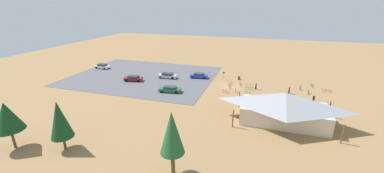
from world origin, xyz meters
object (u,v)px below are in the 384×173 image
object	(u,v)px
bicycle_silver_by_bin	(230,87)
car_maroon_near_entry	(133,78)
bicycle_orange_yard_front	(248,94)
bicycle_teal_yard_left	(312,85)
bicycle_purple_back_row	(309,92)
bicycle_black_edge_north	(300,88)
car_white_back_corner	(102,66)
bicycle_green_near_porch	(235,90)
bicycle_blue_mid_cluster	(230,84)
car_green_mid_lot	(170,89)
bicycle_blue_near_sign	(240,84)
bicycle_yellow_lone_west	(249,89)
visitor_at_bikes	(314,99)
bicycle_red_trailside	(327,91)
lot_sign	(224,75)
pine_mideast	(172,133)
bicycle_red_front_row	(225,91)
trash_bin	(239,78)
car_silver_inner_stall	(168,75)
car_blue_second_row	(199,75)
visitor_crossing_yard	(256,86)
pine_midwest	(60,120)
pine_far_east	(7,117)
visitor_near_lot	(289,90)
bike_pavilion	(284,106)
bicycle_white_edge_south	(249,86)

from	to	relation	value
bicycle_silver_by_bin	car_maroon_near_entry	distance (m)	23.52
bicycle_orange_yard_front	bicycle_teal_yard_left	xyz separation A→B (m)	(-13.58, -9.59, -0.02)
bicycle_purple_back_row	bicycle_black_edge_north	bearing A→B (deg)	-59.64
bicycle_purple_back_row	car_white_back_corner	world-z (taller)	car_white_back_corner
bicycle_green_near_porch	bicycle_blue_mid_cluster	distance (m)	4.35
car_green_mid_lot	bicycle_blue_near_sign	bearing A→B (deg)	-148.09
bicycle_yellow_lone_west	visitor_at_bikes	xyz separation A→B (m)	(-12.31, 3.48, 0.50)
bicycle_red_trailside	visitor_at_bikes	world-z (taller)	visitor_at_bikes
lot_sign	bicycle_blue_mid_cluster	world-z (taller)	lot_sign
pine_mideast	bicycle_red_front_row	distance (m)	27.19
trash_bin	car_white_back_corner	distance (m)	39.29
trash_bin	bicycle_teal_yard_left	size ratio (longest dim) A/B	0.56
car_silver_inner_stall	trash_bin	bearing A→B (deg)	-166.40
car_blue_second_row	visitor_crossing_yard	world-z (taller)	visitor_crossing_yard
pine_midwest	bicycle_orange_yard_front	distance (m)	34.47
bicycle_silver_by_bin	car_blue_second_row	world-z (taller)	car_blue_second_row
pine_far_east	bicycle_red_front_row	xyz separation A→B (m)	(-23.35, -28.34, -4.25)
bicycle_blue_near_sign	bicycle_silver_by_bin	size ratio (longest dim) A/B	0.96
bicycle_red_trailside	car_silver_inner_stall	xyz separation A→B (m)	(36.61, 0.71, 0.37)
car_green_mid_lot	car_white_back_corner	bearing A→B (deg)	-24.43
bicycle_orange_yard_front	bicycle_purple_back_row	distance (m)	12.96
bicycle_yellow_lone_west	pine_midwest	bearing A→B (deg)	54.20
bicycle_red_trailside	car_maroon_near_entry	bearing A→B (deg)	7.07
bicycle_red_front_row	car_silver_inner_stall	world-z (taller)	car_silver_inner_stall
bicycle_teal_yard_left	bicycle_black_edge_north	world-z (taller)	bicycle_black_edge_north
pine_far_east	visitor_near_lot	bearing A→B (deg)	-138.55
bicycle_orange_yard_front	car_green_mid_lot	distance (m)	16.52
pine_mideast	bicycle_blue_near_sign	size ratio (longest dim) A/B	5.21
bicycle_blue_near_sign	bicycle_black_edge_north	world-z (taller)	bicycle_black_edge_north
bike_pavilion	bicycle_black_edge_north	distance (m)	17.87
car_maroon_near_entry	bicycle_purple_back_row	bearing A→B (deg)	-175.13
trash_bin	bicycle_yellow_lone_west	size ratio (longest dim) A/B	0.52
bicycle_blue_near_sign	bicycle_green_near_porch	world-z (taller)	bicycle_green_near_porch
bicycle_silver_by_bin	car_maroon_near_entry	xyz separation A→B (m)	(23.45, 1.76, 0.39)
bicycle_white_edge_south	visitor_at_bikes	distance (m)	13.66
bicycle_yellow_lone_west	car_silver_inner_stall	distance (m)	20.76
car_blue_second_row	visitor_near_lot	world-z (taller)	visitor_near_lot
bicycle_purple_back_row	visitor_crossing_yard	distance (m)	10.82
lot_sign	pine_midwest	bearing A→B (deg)	67.24
pine_far_east	bicycle_red_front_row	size ratio (longest dim) A/B	3.91
bike_pavilion	bicycle_yellow_lone_west	xyz separation A→B (m)	(6.27, -13.41, -2.43)
bicycle_red_trailside	bicycle_silver_by_bin	xyz separation A→B (m)	(20.25, 3.66, -0.03)
bicycle_yellow_lone_west	car_blue_second_row	distance (m)	13.96
car_silver_inner_stall	visitor_crossing_yard	distance (m)	21.98
bicycle_purple_back_row	car_white_back_corner	distance (m)	54.62
lot_sign	car_silver_inner_stall	world-z (taller)	lot_sign
bike_pavilion	bicycle_black_edge_north	bearing A→B (deg)	-104.57
pine_far_east	bicycle_blue_mid_cluster	bearing A→B (deg)	-125.10
bike_pavilion	pine_far_east	size ratio (longest dim) A/B	2.32
lot_sign	car_silver_inner_stall	bearing A→B (deg)	11.34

